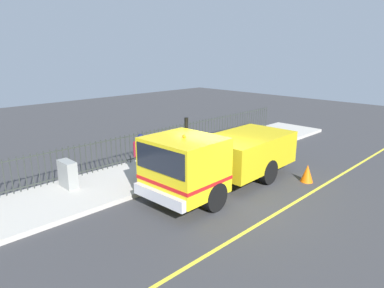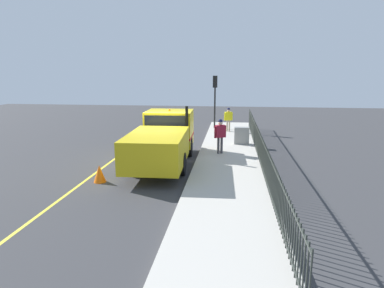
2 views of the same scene
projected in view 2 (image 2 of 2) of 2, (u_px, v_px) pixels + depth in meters
name	position (u px, v px, depth m)	size (l,w,h in m)	color
ground_plane	(158.00, 161.00, 16.27)	(53.40, 53.40, 0.00)	#38383A
sidewalk_slab	(229.00, 162.00, 15.85)	(3.16, 24.27, 0.17)	#B7B2A8
lane_marking	(113.00, 160.00, 16.53)	(0.12, 21.85, 0.01)	yellow
work_truck	(164.00, 136.00, 15.79)	(2.55, 6.84, 2.67)	yellow
worker_standing	(220.00, 133.00, 16.89)	(0.59, 0.43, 1.78)	maroon
pedestrian_distant	(228.00, 117.00, 23.28)	(0.59, 0.35, 1.66)	yellow
iron_fence	(260.00, 147.00, 15.53)	(0.04, 20.67, 1.31)	#2D332D
traffic_light_near	(215.00, 91.00, 24.27)	(0.33, 0.25, 3.83)	black
utility_cabinet	(242.00, 136.00, 19.27)	(0.85, 0.39, 0.99)	gray
traffic_cone	(100.00, 174.00, 13.14)	(0.49, 0.49, 0.70)	orange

